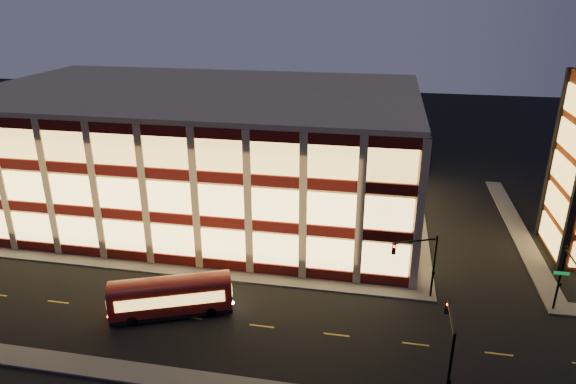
# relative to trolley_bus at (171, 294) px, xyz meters

# --- Properties ---
(ground) EXTENTS (200.00, 200.00, 0.00)m
(ground) POSITION_rel_trolley_bus_xyz_m (-2.32, 5.68, -1.83)
(ground) COLOR black
(ground) RESTS_ON ground
(sidewalk_office_south) EXTENTS (54.00, 2.00, 0.15)m
(sidewalk_office_south) POSITION_rel_trolley_bus_xyz_m (-5.32, 6.68, -1.76)
(sidewalk_office_south) COLOR #514F4C
(sidewalk_office_south) RESTS_ON ground
(sidewalk_office_east) EXTENTS (2.00, 30.00, 0.15)m
(sidewalk_office_east) POSITION_rel_trolley_bus_xyz_m (20.68, 22.68, -1.76)
(sidewalk_office_east) COLOR #514F4C
(sidewalk_office_east) RESTS_ON ground
(sidewalk_tower_west) EXTENTS (2.00, 30.00, 0.15)m
(sidewalk_tower_west) POSITION_rel_trolley_bus_xyz_m (31.68, 22.68, -1.76)
(sidewalk_tower_west) COLOR #514F4C
(sidewalk_tower_west) RESTS_ON ground
(sidewalk_near) EXTENTS (100.00, 2.00, 0.15)m
(sidewalk_near) POSITION_rel_trolley_bus_xyz_m (-2.32, -7.32, -1.76)
(sidewalk_near) COLOR #514F4C
(sidewalk_near) RESTS_ON ground
(office_building) EXTENTS (50.45, 30.45, 14.50)m
(office_building) POSITION_rel_trolley_bus_xyz_m (-5.24, 22.60, 5.42)
(office_building) COLOR tan
(office_building) RESTS_ON ground
(traffic_signal_far) EXTENTS (3.79, 1.87, 6.00)m
(traffic_signal_far) POSITION_rel_trolley_bus_xyz_m (19.89, 5.92, 2.28)
(traffic_signal_far) COLOR black
(traffic_signal_far) RESTS_ON ground
(traffic_signal_right) EXTENTS (1.20, 4.37, 6.00)m
(traffic_signal_right) POSITION_rel_trolley_bus_xyz_m (31.18, 5.06, 2.27)
(traffic_signal_right) COLOR black
(traffic_signal_right) RESTS_ON ground
(traffic_signal_near) EXTENTS (0.32, 4.45, 6.00)m
(traffic_signal_near) POSITION_rel_trolley_bus_xyz_m (21.18, -5.35, 2.30)
(traffic_signal_near) COLOR black
(traffic_signal_near) RESTS_ON ground
(trolley_bus) EXTENTS (9.96, 5.92, 3.31)m
(trolley_bus) POSITION_rel_trolley_bus_xyz_m (0.00, 0.00, 0.00)
(trolley_bus) COLOR maroon
(trolley_bus) RESTS_ON ground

